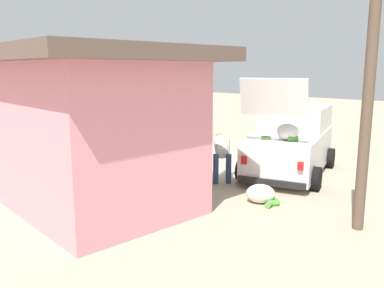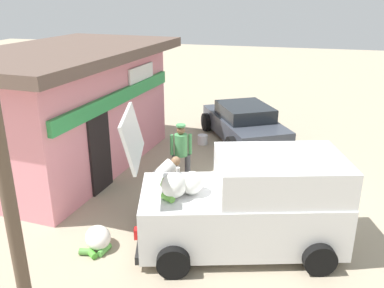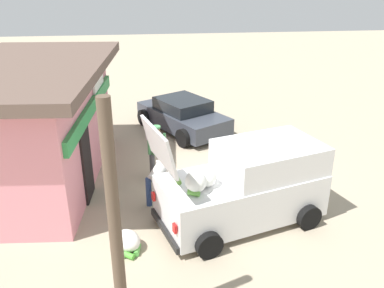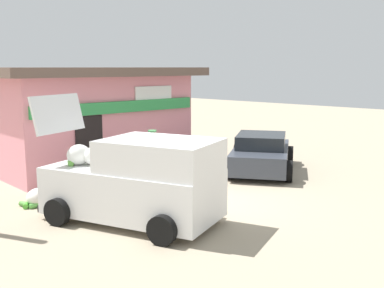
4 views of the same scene
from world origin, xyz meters
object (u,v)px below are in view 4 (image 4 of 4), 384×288
object	(u,v)px
storefront_bar	(94,117)
unloaded_banana_pile	(37,197)
customer_bending	(113,168)
paint_bucket	(217,164)
vendor_standing	(153,155)
delivery_van	(137,181)
parked_sedan	(261,153)

from	to	relation	value
storefront_bar	unloaded_banana_pile	bearing A→B (deg)	-144.74
customer_bending	paint_bucket	distance (m)	4.56
storefront_bar	customer_bending	distance (m)	3.90
vendor_standing	delivery_van	bearing A→B (deg)	-138.71
delivery_van	vendor_standing	world-z (taller)	delivery_van
storefront_bar	unloaded_banana_pile	world-z (taller)	storefront_bar
storefront_bar	vendor_standing	distance (m)	3.47
vendor_standing	paint_bucket	xyz separation A→B (m)	(3.10, 0.16, -0.79)
vendor_standing	unloaded_banana_pile	size ratio (longest dim) A/B	1.91
parked_sedan	unloaded_banana_pile	distance (m)	7.34
storefront_bar	paint_bucket	bearing A→B (deg)	-49.56
customer_bending	paint_bucket	bearing A→B (deg)	1.71
vendor_standing	paint_bucket	size ratio (longest dim) A/B	4.91
delivery_van	unloaded_banana_pile	xyz separation A→B (m)	(-0.88, 2.86, -0.75)
vendor_standing	customer_bending	xyz separation A→B (m)	(-1.42, 0.03, -0.16)
storefront_bar	unloaded_banana_pile	xyz separation A→B (m)	(-3.61, -2.55, -1.57)
delivery_van	vendor_standing	size ratio (longest dim) A/B	2.66
delivery_van	paint_bucket	xyz separation A→B (m)	(5.44, 2.22, -0.79)
storefront_bar	delivery_van	size ratio (longest dim) A/B	1.67
customer_bending	delivery_van	bearing A→B (deg)	-114.01
unloaded_banana_pile	customer_bending	bearing A→B (deg)	-23.13
vendor_standing	parked_sedan	bearing A→B (deg)	-16.24
storefront_bar	parked_sedan	distance (m)	5.77
paint_bucket	vendor_standing	bearing A→B (deg)	-177.05
storefront_bar	paint_bucket	world-z (taller)	storefront_bar
parked_sedan	paint_bucket	size ratio (longest dim) A/B	12.58
vendor_standing	paint_bucket	world-z (taller)	vendor_standing
paint_bucket	storefront_bar	bearing A→B (deg)	130.44
vendor_standing	paint_bucket	bearing A→B (deg)	2.95
unloaded_banana_pile	paint_bucket	xyz separation A→B (m)	(6.32, -0.64, -0.04)
customer_bending	paint_bucket	world-z (taller)	customer_bending
paint_bucket	parked_sedan	bearing A→B (deg)	-59.63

